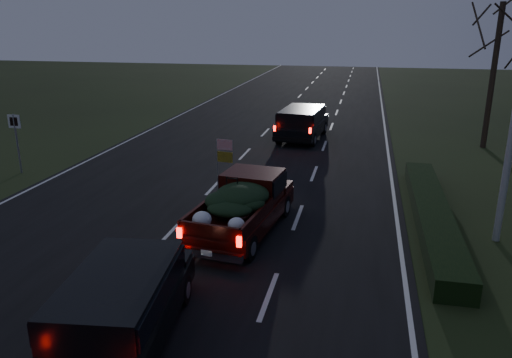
% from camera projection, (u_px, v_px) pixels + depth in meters
% --- Properties ---
extents(ground, '(120.00, 120.00, 0.00)m').
position_uv_depth(ground, '(165.00, 239.00, 14.67)').
color(ground, black).
rests_on(ground, ground).
extents(road_asphalt, '(14.00, 120.00, 0.02)m').
position_uv_depth(road_asphalt, '(165.00, 239.00, 14.67)').
color(road_asphalt, black).
rests_on(road_asphalt, ground).
extents(hedge_row, '(1.00, 10.00, 0.60)m').
position_uv_depth(hedge_row, '(432.00, 214.00, 15.78)').
color(hedge_row, black).
rests_on(hedge_row, ground).
extents(route_sign, '(0.55, 0.08, 2.50)m').
position_uv_depth(route_sign, '(16.00, 134.00, 20.56)').
color(route_sign, gray).
rests_on(route_sign, ground).
extents(bare_tree_far, '(3.60, 3.60, 7.00)m').
position_uv_depth(bare_tree_far, '(498.00, 41.00, 23.77)').
color(bare_tree_far, black).
rests_on(bare_tree_far, ground).
extents(pickup_truck, '(2.39, 4.99, 2.52)m').
position_uv_depth(pickup_truck, '(244.00, 202.00, 14.91)').
color(pickup_truck, '#350B07').
rests_on(pickup_truck, ground).
extents(lead_suv, '(2.42, 4.97, 1.38)m').
position_uv_depth(lead_suv, '(302.00, 120.00, 26.69)').
color(lead_suv, black).
rests_on(lead_suv, ground).
extents(rear_suv, '(2.44, 4.65, 1.28)m').
position_uv_depth(rear_suv, '(121.00, 301.00, 9.63)').
color(rear_suv, black).
rests_on(rear_suv, ground).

